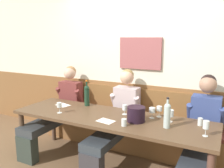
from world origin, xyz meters
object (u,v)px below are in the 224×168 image
object	(u,v)px
dining_table	(110,121)
wine_glass_center_rear	(171,114)
wine_glass_mid_left	(159,109)
wine_bottle_clear_water	(167,115)
ice_bucket	(136,114)
wine_glass_mid_right	(206,126)
wine_glass_right_end	(59,106)
person_center_right_seat	(58,107)
person_right_seat	(202,129)
person_center_left_seat	(118,116)
wine_bottle_green_tall	(87,95)
wall_bench	(129,131)
water_tumbler_right	(200,122)
wine_glass_by_bottle	(125,108)
wine_glass_center_front	(152,110)
water_tumbler_center	(124,122)

from	to	relation	value
dining_table	wine_glass_center_rear	xyz separation A→B (m)	(0.75, 0.16, 0.17)
dining_table	wine_glass_mid_left	xyz separation A→B (m)	(0.58, 0.28, 0.17)
wine_bottle_clear_water	ice_bucket	bearing A→B (deg)	175.29
wine_glass_mid_right	wine_glass_right_end	size ratio (longest dim) A/B	1.15
person_center_right_seat	person_right_seat	bearing A→B (deg)	0.90
person_center_left_seat	wine_glass_mid_left	distance (m)	0.65
dining_table	wine_bottle_green_tall	xyz separation A→B (m)	(-0.54, 0.28, 0.24)
wine_glass_center_rear	dining_table	bearing A→B (deg)	-167.91
wall_bench	person_right_seat	world-z (taller)	person_right_seat
person_center_left_seat	wine_glass_mid_right	distance (m)	1.30
wine_glass_mid_left	water_tumbler_right	size ratio (longest dim) A/B	1.57
person_center_right_seat	wine_glass_right_end	bearing A→B (deg)	-48.32
wine_glass_right_end	person_center_right_seat	bearing A→B (deg)	131.68
person_center_right_seat	person_right_seat	size ratio (longest dim) A/B	0.99
wine_glass_by_bottle	wine_glass_center_rear	world-z (taller)	wine_glass_center_rear
person_right_seat	wine_bottle_clear_water	distance (m)	0.57
wine_glass_mid_left	water_tumbler_right	bearing A→B (deg)	-8.80
wine_bottle_green_tall	dining_table	bearing A→B (deg)	-27.67
wine_glass_mid_left	water_tumbler_right	distance (m)	0.52
wall_bench	ice_bucket	world-z (taller)	wall_bench
person_center_left_seat	ice_bucket	world-z (taller)	person_center_left_seat
ice_bucket	wine_glass_by_bottle	world-z (taller)	ice_bucket
wine_glass_right_end	wine_glass_center_rear	xyz separation A→B (m)	(1.43, 0.34, -0.00)
dining_table	wine_glass_mid_left	distance (m)	0.66
person_right_seat	wine_glass_right_end	world-z (taller)	person_right_seat
person_center_right_seat	wine_glass_center_front	bearing A→B (deg)	-3.94
wine_glass_by_bottle	wine_glass_center_front	distance (m)	0.37
ice_bucket	wine_glass_right_end	size ratio (longest dim) A/B	1.52
ice_bucket	water_tumbler_right	world-z (taller)	ice_bucket
ice_bucket	water_tumbler_right	size ratio (longest dim) A/B	2.46
ice_bucket	wine_glass_center_rear	world-z (taller)	ice_bucket
wine_glass_right_end	wine_glass_center_rear	size ratio (longest dim) A/B	0.96
wine_glass_center_rear	water_tumbler_center	size ratio (longest dim) A/B	1.77
person_right_seat	ice_bucket	world-z (taller)	person_right_seat
wall_bench	wine_bottle_green_tall	world-z (taller)	wine_bottle_green_tall
water_tumbler_center	person_center_right_seat	bearing A→B (deg)	159.80
person_right_seat	water_tumbler_right	world-z (taller)	person_right_seat
dining_table	ice_bucket	distance (m)	0.40
wine_glass_mid_right	wine_glass_center_rear	distance (m)	0.50
person_center_left_seat	wine_glass_mid_left	size ratio (longest dim) A/B	8.94
wall_bench	dining_table	xyz separation A→B (m)	(0.00, -0.66, 0.37)
person_right_seat	wine_glass_right_end	size ratio (longest dim) A/B	8.72
wine_bottle_green_tall	wine_glass_center_rear	size ratio (longest dim) A/B	2.60
person_right_seat	wine_bottle_green_tall	distance (m)	1.66
wall_bench	water_tumbler_right	bearing A→B (deg)	-22.95
water_tumbler_center	wine_glass_center_front	bearing A→B (deg)	62.87
wine_bottle_green_tall	water_tumbler_right	distance (m)	1.63
wine_glass_center_rear	wine_bottle_green_tall	bearing A→B (deg)	174.62
person_center_left_seat	dining_table	bearing A→B (deg)	-82.92
dining_table	wine_glass_right_end	distance (m)	0.73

